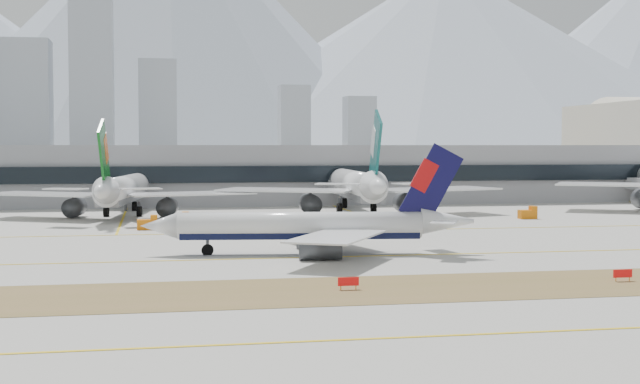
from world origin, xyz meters
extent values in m
plane|color=#9B9791|center=(0.00, 0.00, 0.00)|extent=(3000.00, 3000.00, 0.00)
cube|color=brown|center=(0.00, -32.00, 0.02)|extent=(360.00, 18.00, 0.06)
cube|color=yellow|center=(0.00, -5.00, 0.03)|extent=(360.00, 0.45, 0.04)
cube|color=yellow|center=(0.00, -55.00, 0.03)|extent=(360.00, 0.45, 0.04)
cube|color=yellow|center=(0.00, 30.00, 0.03)|extent=(360.00, 0.45, 0.04)
cylinder|color=white|center=(-9.14, -1.22, 4.00)|extent=(33.47, 8.08, 3.64)
cube|color=black|center=(-9.14, -1.22, 3.00)|extent=(32.73, 7.45, 1.64)
cone|color=white|center=(-28.15, 1.36, 4.00)|extent=(5.53, 4.29, 3.64)
cone|color=white|center=(11.01, -3.95, 4.46)|extent=(7.82, 4.60, 3.64)
cube|color=white|center=(-3.54, 8.20, 3.46)|extent=(12.39, 19.41, 0.22)
cube|color=white|center=(10.27, 0.92, 4.73)|extent=(4.09, 5.59, 0.15)
cylinder|color=#3F4247|center=(-5.84, 5.12, 1.46)|extent=(5.86, 3.45, 2.73)
cube|color=#3F4247|center=(-5.84, 5.12, 2.55)|extent=(2.33, 0.58, 1.27)
cube|color=white|center=(-6.25, -11.80, 3.46)|extent=(16.03, 19.65, 0.22)
cube|color=white|center=(9.00, -8.46, 4.73)|extent=(5.13, 5.99, 0.15)
cylinder|color=#3F4247|center=(-7.65, -8.21, 1.46)|extent=(5.86, 3.45, 2.73)
cube|color=#3F4247|center=(-7.65, -8.21, 2.55)|extent=(2.33, 0.58, 1.27)
cube|color=#0B093C|center=(8.72, -3.64, 9.53)|extent=(8.95, 1.53, 11.40)
cube|color=#BB0C0E|center=(7.80, -3.52, 10.76)|extent=(4.08, 0.94, 4.88)
cylinder|color=#3F4247|center=(-21.67, 0.48, 1.09)|extent=(0.44, 0.44, 2.18)
cylinder|color=black|center=(-21.67, 0.48, 0.64)|extent=(1.71, 0.85, 1.64)
cylinder|color=#3F4247|center=(-8.55, -3.69, 1.09)|extent=(0.44, 0.44, 2.18)
cylinder|color=black|center=(-8.55, -3.69, 0.64)|extent=(1.71, 0.85, 1.64)
cylinder|color=#3F4247|center=(-7.91, 1.00, 1.09)|extent=(0.44, 0.44, 2.18)
cylinder|color=black|center=(-7.91, 1.00, 0.64)|extent=(1.71, 0.85, 1.64)
cylinder|color=white|center=(-34.96, 70.82, 5.82)|extent=(10.44, 40.37, 5.29)
cube|color=slate|center=(-34.96, 70.82, 4.37)|extent=(9.55, 39.48, 2.38)
cone|color=white|center=(-31.97, 93.69, 5.82)|extent=(6.04, 6.75, 5.29)
cone|color=white|center=(-38.13, 46.57, 6.49)|extent=(6.40, 9.51, 5.29)
cube|color=white|center=(-21.55, 63.14, 5.03)|extent=(27.52, 17.66, 0.32)
cube|color=white|center=(-31.09, 47.33, 6.88)|extent=(8.00, 5.18, 0.21)
cylinder|color=#3F4247|center=(-25.93, 66.38, 2.12)|extent=(4.80, 7.13, 3.97)
cube|color=#3F4247|center=(-25.93, 66.38, 3.71)|extent=(0.75, 2.81, 1.85)
cube|color=white|center=(-49.89, 66.85, 5.03)|extent=(27.85, 22.64, 0.32)
cube|color=white|center=(-44.74, 49.11, 6.88)|extent=(8.36, 6.70, 0.21)
cylinder|color=#3F4247|center=(-44.83, 68.85, 2.12)|extent=(4.80, 7.13, 3.97)
cube|color=#3F4247|center=(-44.83, 68.85, 3.71)|extent=(0.75, 2.81, 1.85)
cube|color=#0C5516|center=(-37.77, 49.32, 12.77)|extent=(1.91, 11.04, 14.20)
cube|color=#C94B0B|center=(-37.63, 50.43, 14.32)|extent=(1.22, 5.02, 6.08)
cylinder|color=#3F4247|center=(-32.99, 85.90, 1.59)|extent=(0.64, 0.64, 3.18)
cylinder|color=black|center=(-32.99, 85.90, 0.93)|extent=(1.23, 2.48, 2.38)
cylinder|color=#3F4247|center=(-38.52, 70.16, 1.59)|extent=(0.64, 0.64, 3.18)
cylinder|color=black|center=(-38.52, 70.16, 0.93)|extent=(1.23, 2.48, 2.38)
cylinder|color=#3F4247|center=(-31.69, 69.27, 1.59)|extent=(0.64, 0.64, 3.18)
cylinder|color=black|center=(-31.69, 69.27, 0.93)|extent=(1.23, 2.48, 2.38)
cylinder|color=white|center=(15.01, 69.64, 6.40)|extent=(8.71, 44.25, 5.81)
cube|color=slate|center=(15.01, 69.64, 4.80)|extent=(7.78, 43.31, 2.62)
cone|color=white|center=(16.68, 94.92, 6.40)|extent=(6.25, 7.09, 5.81)
cone|color=white|center=(13.23, 42.83, 7.12)|extent=(6.45, 10.13, 5.81)
cube|color=white|center=(30.25, 62.16, 5.52)|extent=(30.51, 20.87, 0.35)
cube|color=white|center=(20.90, 44.16, 7.56)|extent=(8.94, 6.14, 0.23)
cylinder|color=#3F4247|center=(25.22, 65.40, 2.33)|extent=(4.84, 7.60, 4.36)
cube|color=#3F4247|center=(25.22, 65.40, 4.07)|extent=(0.64, 3.07, 2.04)
cube|color=white|center=(-1.08, 64.23, 5.52)|extent=(30.70, 23.66, 0.35)
cube|color=white|center=(5.81, 45.16, 7.56)|extent=(9.15, 6.99, 0.23)
cylinder|color=#3F4247|center=(4.33, 66.79, 2.33)|extent=(4.84, 7.60, 4.36)
cube|color=#3F4247|center=(4.33, 66.79, 4.07)|extent=(0.64, 3.07, 2.04)
cube|color=#125251|center=(13.43, 45.88, 14.03)|extent=(1.33, 12.17, 15.60)
cube|color=#B5BCBF|center=(13.52, 47.09, 15.72)|extent=(1.00, 5.51, 6.67)
cylinder|color=#3F4247|center=(16.11, 86.30, 1.74)|extent=(0.70, 0.70, 3.49)
cylinder|color=black|center=(16.11, 86.30, 1.02)|extent=(1.19, 2.68, 2.62)
cylinder|color=#3F4247|center=(11.16, 68.67, 1.74)|extent=(0.70, 0.70, 3.49)
cylinder|color=black|center=(11.16, 68.67, 1.02)|extent=(1.19, 2.68, 2.62)
cylinder|color=#3F4247|center=(18.70, 68.17, 1.74)|extent=(0.70, 0.70, 3.49)
cylinder|color=black|center=(18.70, 68.17, 1.02)|extent=(1.19, 2.68, 2.62)
cube|color=white|center=(76.66, 63.40, 6.06)|extent=(33.45, 27.91, 0.38)
cube|color=gray|center=(0.00, 115.00, 7.50)|extent=(280.00, 42.00, 15.00)
cube|color=black|center=(0.00, 93.50, 7.95)|extent=(280.00, 1.20, 4.00)
cube|color=beige|center=(110.00, 135.00, 14.10)|extent=(2.00, 57.00, 27.90)
cube|color=red|center=(-9.22, -32.00, 0.90)|extent=(2.20, 0.15, 0.90)
cylinder|color=orange|center=(-10.02, -32.00, 0.25)|extent=(0.10, 0.10, 0.50)
cylinder|color=orange|center=(-8.42, -32.00, 0.25)|extent=(0.10, 0.10, 0.50)
cube|color=red|center=(21.56, -32.00, 0.90)|extent=(2.20, 0.15, 0.90)
cylinder|color=orange|center=(20.76, -32.00, 0.25)|extent=(0.10, 0.10, 0.50)
cylinder|color=orange|center=(22.36, -32.00, 0.25)|extent=(0.10, 0.10, 0.50)
cube|color=orange|center=(45.97, 48.47, 0.90)|extent=(3.50, 2.00, 1.80)
cube|color=orange|center=(47.17, 48.47, 2.10)|extent=(1.20, 1.80, 1.00)
cylinder|color=black|center=(44.77, 47.67, 0.35)|extent=(0.70, 0.30, 0.70)
cylinder|color=black|center=(44.77, 49.27, 0.35)|extent=(0.70, 0.30, 0.70)
cylinder|color=black|center=(47.17, 47.67, 0.35)|extent=(0.70, 0.30, 0.70)
cylinder|color=black|center=(47.17, 49.27, 0.35)|extent=(0.70, 0.30, 0.70)
cube|color=orange|center=(-24.18, 45.47, 0.90)|extent=(3.50, 2.00, 1.80)
cube|color=orange|center=(-22.98, 45.47, 2.10)|extent=(1.20, 1.80, 1.00)
cylinder|color=black|center=(-25.38, 44.67, 0.35)|extent=(0.70, 0.30, 0.70)
cylinder|color=black|center=(-25.38, 46.27, 0.35)|extent=(0.70, 0.30, 0.70)
cylinder|color=black|center=(-22.98, 44.67, 0.35)|extent=(0.70, 0.30, 0.70)
cylinder|color=black|center=(-22.98, 46.27, 0.35)|extent=(0.70, 0.30, 0.70)
cube|color=orange|center=(-29.96, 39.07, 0.90)|extent=(3.50, 2.00, 1.80)
cube|color=orange|center=(-28.76, 39.07, 2.10)|extent=(1.20, 1.80, 1.00)
cylinder|color=black|center=(-31.16, 38.27, 0.35)|extent=(0.70, 0.30, 0.70)
cylinder|color=black|center=(-31.16, 39.87, 0.35)|extent=(0.70, 0.30, 0.70)
cylinder|color=black|center=(-28.76, 38.27, 0.35)|extent=(0.70, 0.30, 0.70)
cylinder|color=black|center=(-28.76, 39.87, 0.35)|extent=(0.70, 0.30, 0.70)
cube|color=#949CA8|center=(-105.00, 455.00, 40.00)|extent=(30.00, 27.00, 80.00)
cube|color=#949CA8|center=(-65.00, 450.00, 55.00)|extent=(26.00, 23.40, 110.00)
cube|color=#949CA8|center=(-25.00, 465.00, 35.00)|extent=(24.00, 21.60, 70.00)
cube|color=#949CA8|center=(65.00, 470.00, 27.50)|extent=(20.00, 18.00, 55.00)
cube|color=#949CA8|center=(110.00, 470.00, 24.00)|extent=(20.00, 18.00, 48.00)
cone|color=#9EA8B7|center=(0.00, 1400.00, 211.50)|extent=(900.00, 900.00, 470.00)
cone|color=#9EA8B7|center=(480.00, 1390.00, 157.50)|extent=(1120.00, 1120.00, 350.00)
camera|label=1|loc=(-29.02, -120.95, 14.91)|focal=50.00mm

